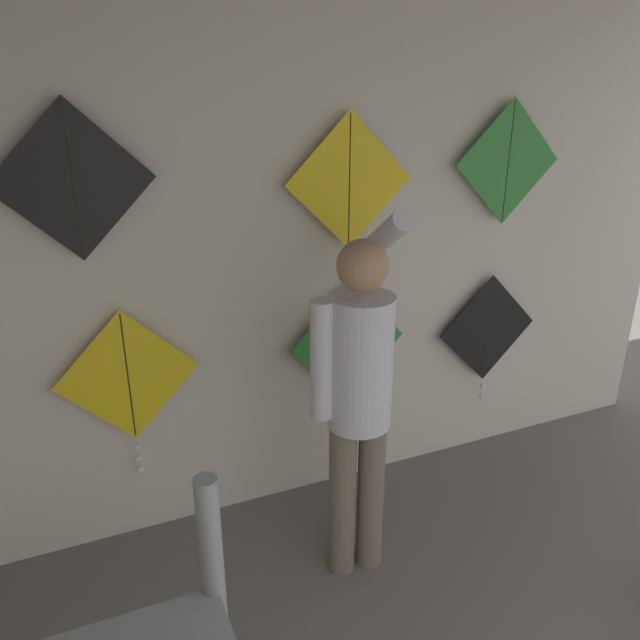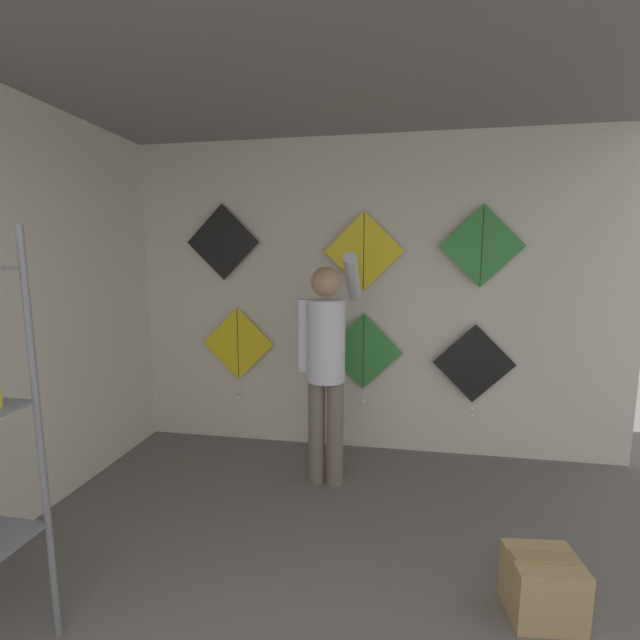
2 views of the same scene
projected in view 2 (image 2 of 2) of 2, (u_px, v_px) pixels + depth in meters
back_panel at (352, 298)px, 3.87m from camera, size 4.78×0.06×2.80m
ceiling_slab at (313, 8)px, 1.84m from camera, size 4.78×4.48×0.04m
shopkeeper at (326, 356)px, 3.26m from camera, size 0.46×0.61×1.81m
cardboard_box at (543, 586)px, 2.10m from camera, size 0.35×0.31×0.32m
kite_0 at (238, 347)px, 4.02m from camera, size 0.69×0.04×0.90m
kite_1 at (363, 354)px, 3.83m from camera, size 0.69×0.04×0.83m
kite_2 at (474, 366)px, 3.68m from camera, size 0.69×0.04×0.83m
kite_3 at (223, 242)px, 3.91m from camera, size 0.69×0.01×0.69m
kite_4 at (364, 251)px, 3.70m from camera, size 0.69×0.01×0.69m
kite_5 at (482, 246)px, 3.53m from camera, size 0.69×0.01×0.69m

